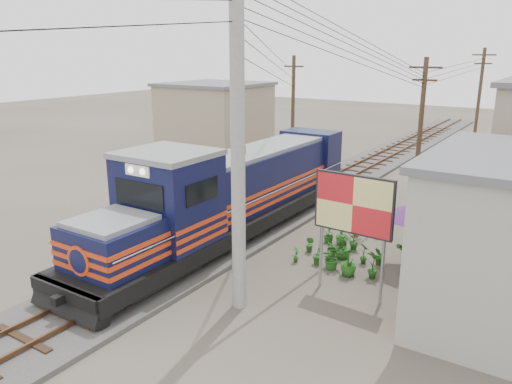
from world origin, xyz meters
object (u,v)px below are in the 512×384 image
Objects in this scene: locomotive at (233,195)px; market_umbrella at (412,211)px; billboard at (353,208)px; vendor at (420,230)px.

market_umbrella is (6.85, 0.79, 0.34)m from locomotive.
market_umbrella is (0.90, 3.01, -0.76)m from billboard.
billboard is at bearing -106.61° from market_umbrella.
billboard is (5.95, -2.22, 1.10)m from locomotive.
locomotive reaches higher than billboard.
locomotive reaches higher than vendor.
billboard is at bearing -20.45° from locomotive.
vendor is (0.78, 4.80, -2.01)m from billboard.
locomotive is 9.74× the size of vendor.
billboard is 5.27m from vendor.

